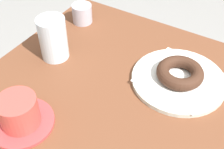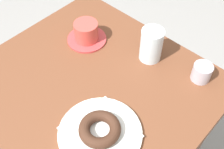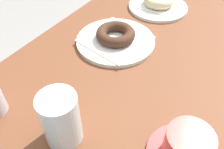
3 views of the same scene
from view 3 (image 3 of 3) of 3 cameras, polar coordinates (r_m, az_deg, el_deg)
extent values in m
cube|color=brown|center=(0.74, 13.27, 5.18)|extent=(1.04, 0.74, 0.04)
cylinder|color=brown|center=(1.39, 6.38, 8.44)|extent=(0.06, 0.06, 0.67)
cylinder|color=silver|center=(0.92, 10.94, 15.71)|extent=(0.21, 0.21, 0.01)
cube|color=white|center=(0.92, 11.00, 16.08)|extent=(0.12, 0.12, 0.00)
torus|color=beige|center=(0.91, 11.17, 17.12)|extent=(0.11, 0.11, 0.03)
cylinder|color=silver|center=(0.73, 0.84, 8.12)|extent=(0.24, 0.24, 0.01)
cube|color=white|center=(0.72, 0.85, 8.58)|extent=(0.20, 0.20, 0.00)
torus|color=#41261A|center=(0.71, 0.87, 9.72)|extent=(0.12, 0.12, 0.03)
cylinder|color=silver|center=(0.47, -12.22, -10.44)|extent=(0.08, 0.08, 0.12)
cylinder|color=#CC4940|center=(0.47, 17.66, -16.09)|extent=(0.09, 0.09, 0.07)
cylinder|color=black|center=(0.44, 18.51, -14.13)|extent=(0.08, 0.08, 0.00)
camera|label=1|loc=(0.69, 68.04, 30.98)|focal=48.14mm
camera|label=2|loc=(1.01, -10.69, 60.84)|focal=45.92mm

